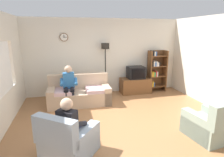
% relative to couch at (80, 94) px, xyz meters
% --- Properties ---
extents(ground_plane, '(12.00, 12.00, 0.00)m').
position_rel_couch_xyz_m(ground_plane, '(1.03, -1.64, -0.31)').
color(ground_plane, '#9E6B42').
extents(back_wall_assembly, '(6.20, 0.17, 2.70)m').
position_rel_couch_xyz_m(back_wall_assembly, '(1.02, 1.02, 1.04)').
color(back_wall_assembly, silver).
rests_on(back_wall_assembly, ground_plane).
extents(couch, '(1.92, 0.93, 0.90)m').
position_rel_couch_xyz_m(couch, '(0.00, 0.00, 0.00)').
color(couch, tan).
rests_on(couch, ground_plane).
extents(tv_stand, '(1.10, 0.56, 0.56)m').
position_rel_couch_xyz_m(tv_stand, '(2.11, 0.61, -0.03)').
color(tv_stand, brown).
rests_on(tv_stand, ground_plane).
extents(tv, '(0.60, 0.49, 0.44)m').
position_rel_couch_xyz_m(tv, '(2.11, 0.59, 0.47)').
color(tv, black).
rests_on(tv, tv_stand).
extents(bookshelf, '(0.68, 0.36, 1.56)m').
position_rel_couch_xyz_m(bookshelf, '(2.94, 0.68, 0.50)').
color(bookshelf, brown).
rests_on(bookshelf, ground_plane).
extents(floor_lamp, '(0.28, 0.28, 1.85)m').
position_rel_couch_xyz_m(floor_lamp, '(0.99, 0.71, 1.14)').
color(floor_lamp, black).
rests_on(floor_lamp, ground_plane).
extents(armchair_near_window, '(1.17, 1.19, 0.90)m').
position_rel_couch_xyz_m(armchair_near_window, '(-0.39, -2.61, -0.02)').
color(armchair_near_window, '#9EADBC').
rests_on(armchair_near_window, ground_plane).
extents(armchair_near_bookshelf, '(0.91, 0.98, 0.90)m').
position_rel_couch_xyz_m(armchair_near_bookshelf, '(2.55, -2.70, -0.02)').
color(armchair_near_bookshelf, gray).
rests_on(armchair_near_bookshelf, ground_plane).
extents(person_on_couch, '(0.52, 0.54, 1.24)m').
position_rel_couch_xyz_m(person_on_couch, '(-0.31, -0.11, 0.39)').
color(person_on_couch, '#3372B2').
rests_on(person_on_couch, ground_plane).
extents(person_in_left_armchair, '(0.62, 0.64, 1.12)m').
position_rel_couch_xyz_m(person_in_left_armchair, '(-0.33, -2.54, 0.29)').
color(person_in_left_armchair, black).
rests_on(person_in_left_armchair, ground_plane).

